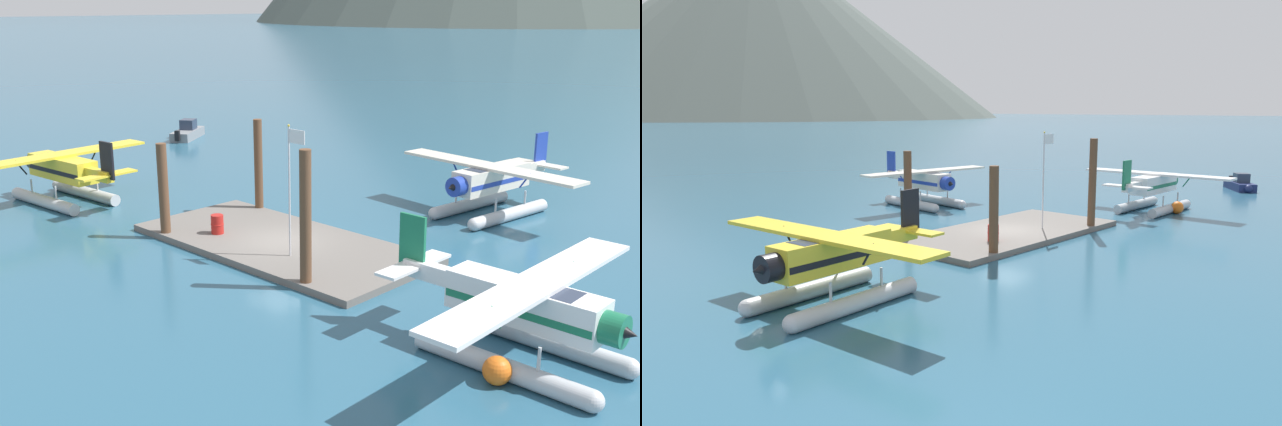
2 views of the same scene
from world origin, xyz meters
The scene contains 13 objects.
ground_plane centered at (0.00, 0.00, 0.00)m, with size 1200.00×1200.00×0.00m, color #285670.
dock_platform centered at (0.00, 0.00, 0.15)m, with size 13.68×6.37×0.30m, color #66605B.
piling_near_left centered at (-4.70, -2.82, 2.23)m, with size 0.46×0.46×4.46m, color brown.
piling_near_right centered at (4.42, -2.81, 2.71)m, with size 0.45×0.45×5.42m, color brown.
piling_far_left centered at (-4.80, 3.05, 2.45)m, with size 0.43×0.43×4.89m, color brown.
flagpole centered at (1.96, -1.13, 3.78)m, with size 0.95×0.10×5.55m.
fuel_drum centered at (-2.83, -1.28, 0.74)m, with size 0.62×0.62×0.88m.
mooring_buoy centered at (13.49, -4.21, 0.42)m, with size 0.85×0.85×0.85m, color orange.
mountain_ridge_centre_peak centered at (232.17, 428.27, 70.87)m, with size 374.00×374.00×141.75m.
seaplane_yellow_port_aft centered at (-14.06, -2.89, 1.58)m, with size 7.97×10.48×3.84m.
seaplane_cream_bow_right centered at (4.07, 10.92, 1.58)m, with size 10.49×7.95×3.84m.
seaplane_white_stbd_aft centered at (13.34, -2.53, 1.58)m, with size 7.98×10.41×3.84m.
boat_navy_open_se centered at (29.22, -3.29, 0.49)m, with size 4.27×3.70×1.50m.
Camera 2 is at (-26.79, -20.82, 7.13)m, focal length 34.07 mm.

